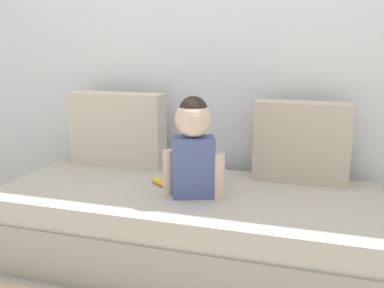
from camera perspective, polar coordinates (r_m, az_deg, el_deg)
name	(u,v)px	position (r m, az deg, el deg)	size (l,w,h in m)	color
ground_plane	(187,259)	(2.37, -0.71, -15.45)	(12.00, 12.00, 0.00)	#B2ADA3
back_wall	(214,35)	(2.62, 3.04, 14.62)	(5.23, 0.10, 2.40)	silver
couch	(187,226)	(2.28, -0.72, -11.09)	(2.03, 0.86, 0.40)	#9C978F
throw_pillow_left	(118,129)	(2.65, -10.15, 2.00)	(0.60, 0.16, 0.46)	beige
throw_pillow_right	(301,142)	(2.37, 14.72, 0.26)	(0.51, 0.16, 0.44)	#C1B29E
toddler	(193,143)	(2.04, 0.18, 0.08)	(0.32, 0.19, 0.51)	#4C5B93
banana	(161,182)	(2.27, -4.25, -5.21)	(0.17, 0.04, 0.04)	yellow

